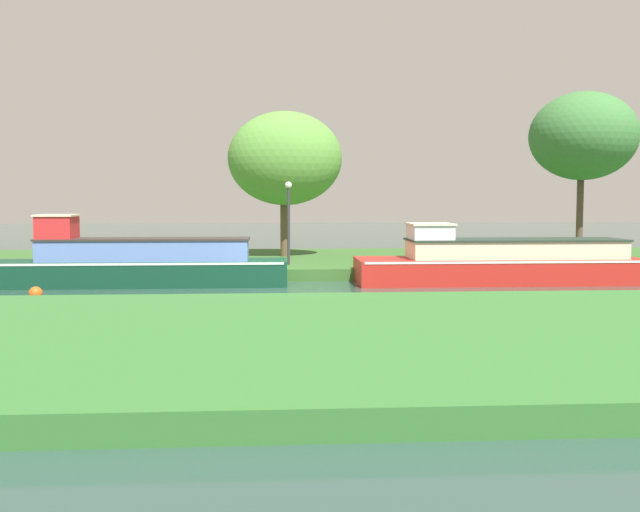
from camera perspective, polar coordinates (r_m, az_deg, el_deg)
name	(u,v)px	position (r m, az deg, el deg)	size (l,w,h in m)	color
ground_plane	(295,289)	(22.09, -1.93, -2.58)	(120.00, 120.00, 0.00)	#2C4740
riverbank_far	(289,262)	(29.03, -2.39, -0.50)	(72.00, 10.00, 0.40)	#346028
riverbank_near	(312,340)	(13.18, -0.64, -6.51)	(72.00, 10.00, 0.40)	#326D2F
forest_barge	(135,264)	(23.58, -14.12, -0.58)	(9.34, 1.81, 2.23)	#103D29
red_narrowboat	(500,262)	(24.34, 13.75, -0.47)	(9.10, 2.34, 1.93)	red
willow_tree_left	(285,159)	(29.41, -2.72, 7.52)	(4.52, 3.57, 5.75)	brown
willow_tree_centre	(583,136)	(31.58, 19.70, 8.71)	(4.23, 4.31, 6.56)	brown
lamp_post	(288,213)	(25.66, -2.46, 3.38)	(0.24, 0.24, 2.90)	#333338
mooring_post_near	(229,260)	(24.73, -7.09, -0.34)	(0.19, 0.19, 0.51)	#503131
mooring_post_far	(452,256)	(25.43, 10.15, 0.01)	(0.16, 0.16, 0.73)	#4A412D
channel_buoy	(36,293)	(21.11, -21.15, -2.71)	(0.36, 0.36, 0.36)	#E55919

